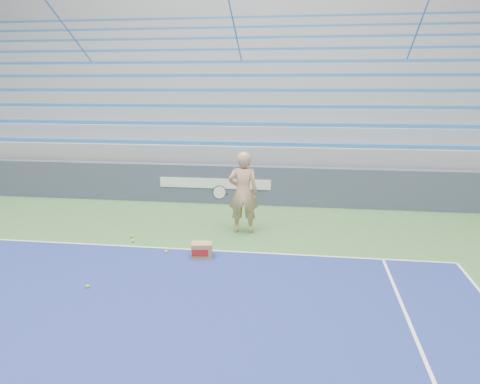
{
  "coord_description": "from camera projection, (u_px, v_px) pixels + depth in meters",
  "views": [
    {
      "loc": [
        2.6,
        2.98,
        3.33
      ],
      "look_at": [
        1.22,
        12.38,
        1.15
      ],
      "focal_mm": 35.0,
      "sensor_mm": 36.0,
      "label": 1
    }
  ],
  "objects": [
    {
      "name": "tennis_ball_1",
      "position": [
        131.0,
        236.0,
        10.42
      ],
      "size": [
        0.07,
        0.07,
        0.07
      ],
      "primitive_type": "sphere",
      "color": "#A8DD2D",
      "rests_on": "ground"
    },
    {
      "name": "tennis_player",
      "position": [
        243.0,
        193.0,
        10.64
      ],
      "size": [
        0.96,
        0.87,
        1.88
      ],
      "color": "tan",
      "rests_on": "ground"
    },
    {
      "name": "tennis_ball_0",
      "position": [
        133.0,
        241.0,
        10.13
      ],
      "size": [
        0.07,
        0.07,
        0.07
      ],
      "primitive_type": "sphere",
      "color": "#A8DD2D",
      "rests_on": "ground"
    },
    {
      "name": "tennis_ball_3",
      "position": [
        88.0,
        286.0,
        7.84
      ],
      "size": [
        0.07,
        0.07,
        0.07
      ],
      "primitive_type": "sphere",
      "color": "#A8DD2D",
      "rests_on": "ground"
    },
    {
      "name": "bleachers",
      "position": [
        243.0,
        110.0,
        18.54
      ],
      "size": [
        31.0,
        9.15,
        7.3
      ],
      "color": "gray",
      "rests_on": "ground"
    },
    {
      "name": "sponsor_barrier",
      "position": [
        216.0,
        184.0,
        13.43
      ],
      "size": [
        30.0,
        0.32,
        1.1
      ],
      "color": "#3D465E",
      "rests_on": "ground"
    },
    {
      "name": "ball_box",
      "position": [
        202.0,
        250.0,
        9.21
      ],
      "size": [
        0.45,
        0.37,
        0.3
      ],
      "color": "#A4814F",
      "rests_on": "ground"
    },
    {
      "name": "tennis_ball_2",
      "position": [
        166.0,
        252.0,
        9.47
      ],
      "size": [
        0.07,
        0.07,
        0.07
      ],
      "primitive_type": "sphere",
      "color": "#A8DD2D",
      "rests_on": "ground"
    }
  ]
}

